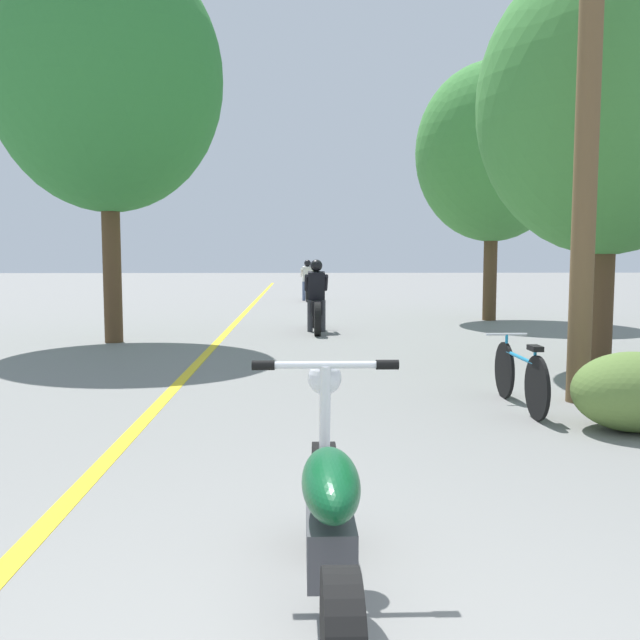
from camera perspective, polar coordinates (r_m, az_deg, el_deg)
lane_stripe_center at (r=14.85m, az=-7.43°, el=-0.55°), size 0.14×48.00×0.01m
utility_pole at (r=7.67m, az=21.60°, el=15.35°), size 1.10×0.24×5.64m
roadside_tree_right_near at (r=10.18m, az=23.15°, el=16.36°), size 3.49×3.14×5.56m
roadside_tree_right_far at (r=16.84m, az=14.35°, el=13.49°), size 3.63×3.27×6.05m
roadside_tree_left at (r=12.92m, az=-17.53°, el=18.81°), size 4.00×3.60×6.90m
roadside_bush at (r=6.57m, az=24.99°, el=-5.49°), size 1.10×0.88×0.70m
motorcycle_foreground at (r=2.96m, az=0.87°, el=-16.86°), size 0.71×2.01×1.03m
motorcycle_rider_lead at (r=13.76m, az=-0.31°, el=1.33°), size 0.50×2.18×1.46m
motorcycle_rider_far at (r=23.41m, az=-1.05°, el=2.96°), size 0.50×2.09×1.41m
bicycle_parked at (r=7.13m, az=16.48°, el=-4.52°), size 0.44×1.62×0.71m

